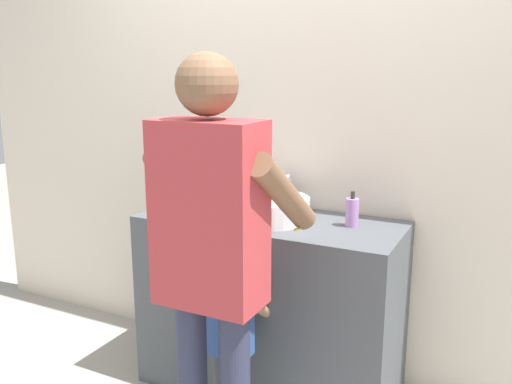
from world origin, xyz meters
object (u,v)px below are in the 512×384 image
at_px(child_toddler, 230,328).
at_px(adult_parent, 212,241).
at_px(toothbrush_cup, 218,198).
at_px(soap_bottle, 352,212).

xyz_separation_m(child_toddler, adult_parent, (0.09, -0.28, 0.49)).
relative_size(toothbrush_cup, soap_bottle, 1.25).
bearing_deg(toothbrush_cup, adult_parent, -60.51).
bearing_deg(soap_bottle, child_toddler, -130.38).
bearing_deg(toothbrush_cup, soap_bottle, 0.03).
height_order(toothbrush_cup, soap_bottle, toothbrush_cup).
xyz_separation_m(toothbrush_cup, adult_parent, (0.42, -0.74, 0.05)).
bearing_deg(adult_parent, toothbrush_cup, 119.49).
bearing_deg(toothbrush_cup, child_toddler, -54.61).
relative_size(child_toddler, adult_parent, 0.51).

